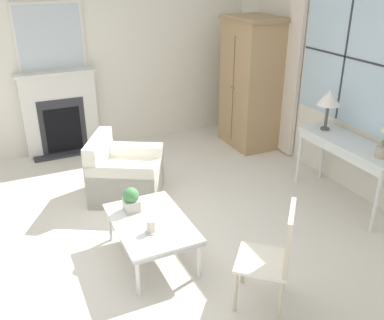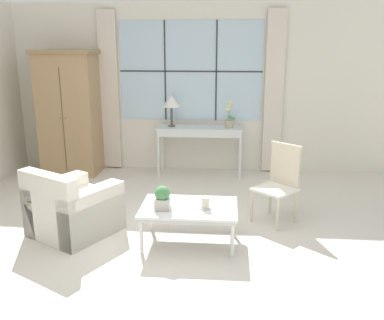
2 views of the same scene
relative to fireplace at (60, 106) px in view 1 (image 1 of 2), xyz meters
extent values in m
plane|color=silver|center=(2.91, 0.23, -0.76)|extent=(14.00, 14.00, 0.00)
cube|color=silver|center=(2.91, 3.26, 0.64)|extent=(7.20, 0.06, 2.80)
cube|color=silver|center=(2.91, 3.22, 0.93)|extent=(2.38, 0.01, 1.64)
cube|color=#2D2D33|center=(2.48, 3.22, 0.93)|extent=(0.02, 0.02, 1.64)
cube|color=#2D2D33|center=(2.91, 3.22, 0.93)|extent=(2.38, 0.02, 0.02)
cube|color=beige|center=(1.52, 3.18, 0.59)|extent=(0.31, 0.06, 2.66)
cube|color=silver|center=(-0.12, 0.83, 0.64)|extent=(0.06, 7.20, 2.80)
cube|color=#2D2D33|center=(0.08, 0.00, -0.74)|extent=(0.34, 1.00, 0.04)
cube|color=silver|center=(0.00, 0.00, -0.13)|extent=(0.18, 1.11, 1.27)
cube|color=silver|center=(0.03, 0.00, 0.52)|extent=(0.24, 1.19, 0.04)
cube|color=black|center=(0.10, 0.00, -0.36)|extent=(0.02, 0.53, 0.70)
cube|color=#2D2D33|center=(0.09, 0.00, -0.30)|extent=(0.01, 0.69, 0.86)
cube|color=silver|center=(-0.07, 0.00, 1.02)|extent=(0.04, 0.99, 0.99)
cube|color=silver|center=(-0.05, 0.00, 1.02)|extent=(0.01, 0.91, 0.91)
cube|color=tan|center=(0.92, 2.85, 0.23)|extent=(0.91, 0.65, 1.99)
cube|color=#977752|center=(0.92, 2.85, 1.25)|extent=(0.99, 0.71, 0.06)
cube|color=brown|center=(0.92, 2.53, 0.19)|extent=(0.01, 0.01, 1.67)
sphere|color=#997F4C|center=(0.87, 2.52, 0.23)|extent=(0.03, 0.03, 0.03)
sphere|color=#997F4C|center=(0.97, 2.52, 0.23)|extent=(0.03, 0.03, 0.03)
cube|color=silver|center=(3.09, 2.92, 0.03)|extent=(1.42, 0.49, 0.03)
cube|color=silver|center=(3.09, 2.92, -0.03)|extent=(1.36, 0.47, 0.10)
cylinder|color=silver|center=(2.42, 2.72, -0.37)|extent=(0.04, 0.04, 0.78)
cylinder|color=silver|center=(3.76, 2.72, -0.37)|extent=(0.04, 0.04, 0.78)
cylinder|color=silver|center=(2.42, 3.13, -0.37)|extent=(0.04, 0.04, 0.78)
cylinder|color=#4C4742|center=(2.62, 2.91, 0.06)|extent=(0.11, 0.11, 0.02)
cylinder|color=#4C4742|center=(2.62, 2.91, 0.23)|extent=(0.04, 0.04, 0.31)
cone|color=white|center=(2.62, 2.91, 0.47)|extent=(0.30, 0.30, 0.19)
cylinder|color=tan|center=(3.57, 2.89, 0.11)|extent=(0.13, 0.13, 0.13)
cube|color=silver|center=(1.80, 0.49, -0.54)|extent=(1.12, 1.13, 0.45)
cube|color=silver|center=(1.64, 0.19, -0.14)|extent=(0.79, 0.53, 0.35)
cube|color=silver|center=(1.53, 0.64, -0.47)|extent=(0.58, 0.83, 0.59)
cube|color=silver|center=(2.07, 0.34, -0.47)|extent=(0.58, 0.83, 0.59)
cube|color=white|center=(4.14, 0.99, -0.34)|extent=(0.62, 0.62, 0.03)
cube|color=beige|center=(4.27, 1.14, -0.08)|extent=(0.33, 0.29, 0.48)
cube|color=beige|center=(4.27, 1.14, 0.18)|extent=(0.35, 0.31, 0.05)
cylinder|color=beige|center=(4.16, 0.72, -0.56)|extent=(0.04, 0.04, 0.41)
cylinder|color=beige|center=(3.87, 0.97, -0.56)|extent=(0.04, 0.04, 0.41)
cylinder|color=beige|center=(4.41, 1.01, -0.56)|extent=(0.04, 0.04, 0.41)
cylinder|color=beige|center=(4.12, 1.26, -0.56)|extent=(0.04, 0.04, 0.41)
cube|color=silver|center=(3.15, 0.33, -0.34)|extent=(1.05, 0.71, 0.03)
cube|color=beige|center=(3.15, 0.33, -0.38)|extent=(1.03, 0.69, 0.04)
cylinder|color=silver|center=(2.68, 0.03, -0.56)|extent=(0.04, 0.04, 0.41)
cylinder|color=silver|center=(3.63, 0.03, -0.56)|extent=(0.04, 0.04, 0.41)
cylinder|color=silver|center=(2.68, 0.64, -0.56)|extent=(0.04, 0.04, 0.41)
cylinder|color=silver|center=(3.63, 0.64, -0.56)|extent=(0.04, 0.04, 0.41)
cube|color=#BCB7AD|center=(2.88, 0.22, -0.27)|extent=(0.16, 0.16, 0.12)
sphere|color=#47844C|center=(2.88, 0.22, -0.15)|extent=(0.16, 0.16, 0.16)
cylinder|color=silver|center=(3.33, 0.27, -0.33)|extent=(0.12, 0.12, 0.01)
cylinder|color=beige|center=(3.33, 0.27, -0.26)|extent=(0.09, 0.09, 0.12)
cylinder|color=black|center=(3.33, 0.27, -0.19)|extent=(0.00, 0.00, 0.01)
camera|label=1|loc=(6.58, -0.81, 1.98)|focal=40.00mm
camera|label=2|loc=(3.56, -4.01, 1.39)|focal=40.00mm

